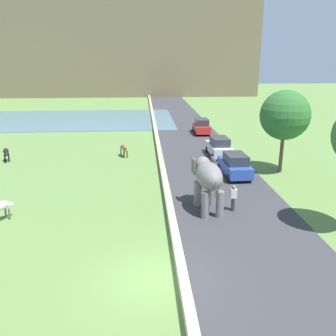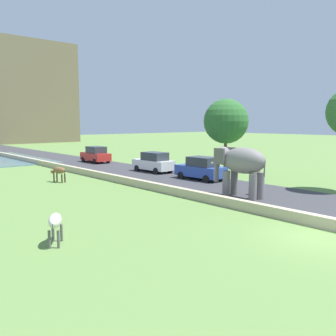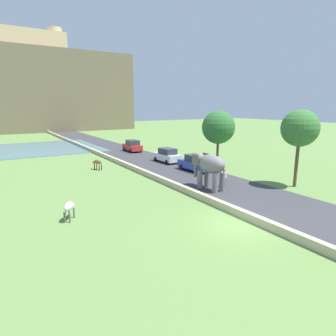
{
  "view_description": "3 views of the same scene",
  "coord_description": "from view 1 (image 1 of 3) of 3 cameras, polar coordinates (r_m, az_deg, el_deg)",
  "views": [
    {
      "loc": [
        -0.24,
        -12.72,
        8.68
      ],
      "look_at": [
        1.32,
        9.73,
        1.72
      ],
      "focal_mm": 38.47,
      "sensor_mm": 36.0,
      "label": 1
    },
    {
      "loc": [
        -13.44,
        -6.32,
        4.42
      ],
      "look_at": [
        1.0,
        10.22,
        1.65
      ],
      "focal_mm": 38.88,
      "sensor_mm": 36.0,
      "label": 2
    },
    {
      "loc": [
        -11.71,
        -11.36,
        6.88
      ],
      "look_at": [
        0.92,
        9.09,
        1.68
      ],
      "focal_mm": 30.82,
      "sensor_mm": 36.0,
      "label": 3
    }
  ],
  "objects": [
    {
      "name": "cow_brown",
      "position": [
        32.72,
        -7.05,
        3.19
      ],
      "size": [
        0.84,
        1.41,
        1.15
      ],
      "color": "brown",
      "rests_on": "ground"
    },
    {
      "name": "car_white",
      "position": [
        32.91,
        8.11,
        3.34
      ],
      "size": [
        1.89,
        4.05,
        1.8
      ],
      "color": "white",
      "rests_on": "ground"
    },
    {
      "name": "cow_black",
      "position": [
        34.0,
        -24.28,
        2.31
      ],
      "size": [
        0.78,
        1.42,
        1.15
      ],
      "color": "black",
      "rests_on": "ground"
    },
    {
      "name": "road_surface",
      "position": [
        34.24,
        4.96,
        2.5
      ],
      "size": [
        7.0,
        120.0,
        0.06
      ],
      "primitive_type": "cube",
      "color": "#38383D",
      "rests_on": "ground"
    },
    {
      "name": "car_red",
      "position": [
        42.6,
        5.33,
        6.59
      ],
      "size": [
        1.88,
        4.04,
        1.8
      ],
      "color": "red",
      "rests_on": "ground"
    },
    {
      "name": "lake",
      "position": [
        54.94,
        -18.59,
        7.26
      ],
      "size": [
        36.0,
        18.0,
        0.08
      ],
      "primitive_type": "cube",
      "color": "slate",
      "rests_on": "ground"
    },
    {
      "name": "ground_plane",
      "position": [
        15.4,
        -2.49,
        -17.13
      ],
      "size": [
        220.0,
        220.0,
        0.0
      ],
      "primitive_type": "plane",
      "color": "#608442"
    },
    {
      "name": "cow_white",
      "position": [
        21.77,
        -24.93,
        -5.62
      ],
      "size": [
        1.03,
        1.35,
        1.15
      ],
      "color": "silver",
      "rests_on": "ground"
    },
    {
      "name": "car_blue",
      "position": [
        27.5,
        10.55,
        0.46
      ],
      "size": [
        1.91,
        4.06,
        1.8
      ],
      "color": "#2D4CA8",
      "rests_on": "ground"
    },
    {
      "name": "tree_near",
      "position": [
        28.71,
        18.04,
        7.94
      ],
      "size": [
        3.75,
        3.75,
        6.37
      ],
      "color": "brown",
      "rests_on": "ground"
    },
    {
      "name": "person_beside_elephant",
      "position": [
        21.26,
        10.32,
        -4.64
      ],
      "size": [
        0.36,
        0.22,
        1.63
      ],
      "color": "#33333D",
      "rests_on": "ground"
    },
    {
      "name": "elephant",
      "position": [
        20.77,
        6.34,
        -1.56
      ],
      "size": [
        1.65,
        3.53,
        2.99
      ],
      "color": "slate",
      "rests_on": "ground"
    },
    {
      "name": "hill_distant",
      "position": [
        96.05,
        -7.82,
        18.25
      ],
      "size": [
        64.0,
        28.0,
        21.41
      ],
      "primitive_type": "cube",
      "color": "#75664C",
      "rests_on": "ground"
    },
    {
      "name": "barrier_wall",
      "position": [
        31.88,
        -1.25,
        1.87
      ],
      "size": [
        0.4,
        110.0,
        0.52
      ],
      "primitive_type": "cube",
      "color": "tan",
      "rests_on": "ground"
    }
  ]
}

